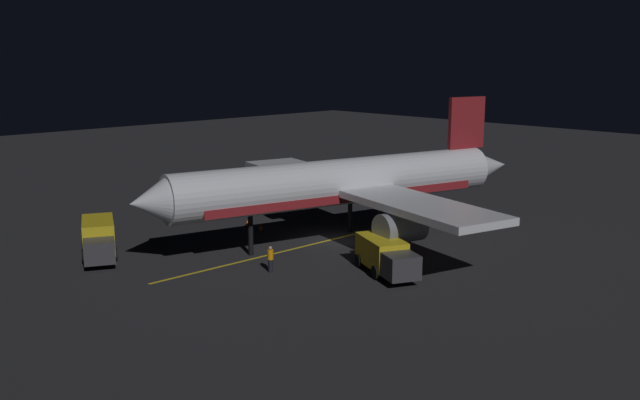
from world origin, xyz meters
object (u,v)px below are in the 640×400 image
(catering_truck, at_px, (386,257))
(baggage_truck, at_px, (99,240))
(traffic_cone_near_right, at_px, (260,227))
(traffic_cone_near_left, at_px, (247,223))
(airliner, at_px, (345,184))
(ground_crew_worker, at_px, (270,259))

(catering_truck, bearing_deg, baggage_truck, 35.27)
(catering_truck, relative_size, traffic_cone_near_right, 11.10)
(traffic_cone_near_left, bearing_deg, airliner, -163.60)
(airliner, xyz_separation_m, baggage_truck, (8.57, 15.77, -3.04))
(baggage_truck, bearing_deg, ground_crew_worker, -148.63)
(ground_crew_worker, bearing_deg, baggage_truck, 31.37)
(catering_truck, distance_m, traffic_cone_near_left, 16.56)
(airliner, height_order, traffic_cone_near_right, airliner)
(ground_crew_worker, relative_size, traffic_cone_near_left, 3.16)
(airliner, bearing_deg, traffic_cone_near_left, 16.40)
(catering_truck, height_order, traffic_cone_near_left, catering_truck)
(airliner, height_order, catering_truck, airliner)
(airliner, xyz_separation_m, catering_truck, (-7.71, 4.26, -3.19))
(traffic_cone_near_left, bearing_deg, traffic_cone_near_right, 176.53)
(airliner, relative_size, catering_truck, 5.34)
(ground_crew_worker, bearing_deg, traffic_cone_near_right, -35.99)
(baggage_truck, distance_m, traffic_cone_near_right, 13.24)
(traffic_cone_near_left, xyz_separation_m, traffic_cone_near_right, (-1.84, 0.11, 0.00))
(airliner, relative_size, baggage_truck, 5.05)
(baggage_truck, relative_size, catering_truck, 1.06)
(airliner, bearing_deg, ground_crew_worker, 103.05)
(airliner, xyz_separation_m, traffic_cone_near_right, (6.89, 2.68, -4.13))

